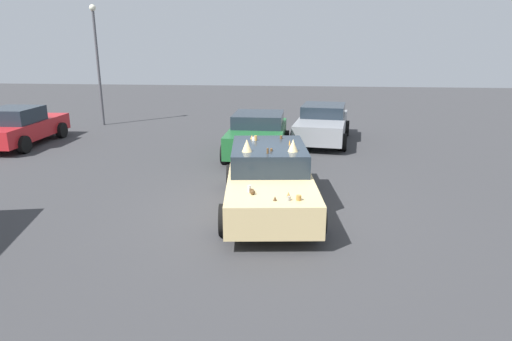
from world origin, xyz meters
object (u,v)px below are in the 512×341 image
Objects in this scene: parked_sedan_row_back_far at (322,123)px; lot_lamp_post at (97,56)px; parked_sedan_far_left at (258,134)px; art_car_decorated at (269,177)px; parked_sedan_behind_left at (19,127)px.

parked_sedan_row_back_far is 0.88× the size of lot_lamp_post.
parked_sedan_row_back_far is at bearing 137.18° from parked_sedan_far_left.
lot_lamp_post is (9.91, 8.36, 2.40)m from art_car_decorated.
art_car_decorated is 0.92× the size of lot_lamp_post.
parked_sedan_behind_left reaches higher than parked_sedan_far_left.
art_car_decorated is 13.18m from lot_lamp_post.
art_car_decorated is 4.98m from parked_sedan_far_left.
lot_lamp_post is at bearing -145.99° from art_car_decorated.
parked_sedan_far_left is (-2.40, 2.27, 0.02)m from parked_sedan_row_back_far.
lot_lamp_post is at bearing -17.58° from parked_sedan_behind_left.
art_car_decorated is at bearing -4.38° from parked_sedan_row_back_far.
parked_sedan_behind_left is 5.11m from lot_lamp_post.
lot_lamp_post reaches higher than parked_sedan_behind_left.
art_car_decorated reaches higher than parked_sedan_behind_left.
parked_sedan_far_left is at bearing -95.46° from parked_sedan_behind_left.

